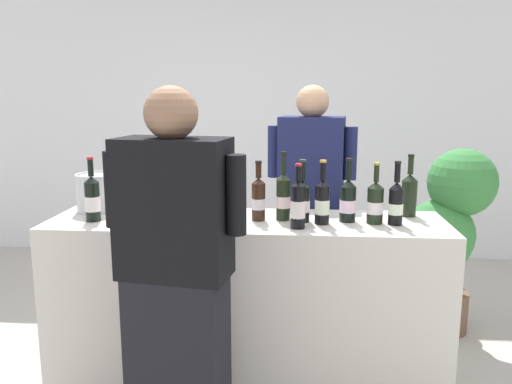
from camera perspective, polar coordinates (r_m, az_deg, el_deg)
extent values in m
cube|color=white|center=(5.26, 1.75, 8.14)|extent=(8.00, 0.10, 2.80)
cube|color=beige|center=(2.90, -1.01, -12.64)|extent=(2.08, 0.56, 0.99)
cylinder|color=black|center=(2.72, 12.90, -1.47)|extent=(0.08, 0.08, 0.18)
cone|color=black|center=(2.70, 13.00, 0.74)|extent=(0.08, 0.08, 0.03)
cylinder|color=black|center=(2.69, 13.05, 1.98)|extent=(0.03, 0.03, 0.09)
cylinder|color=#B79333|center=(2.68, 13.10, 3.02)|extent=(0.03, 0.03, 0.01)
cylinder|color=silver|center=(2.72, 12.89, -1.66)|extent=(0.08, 0.08, 0.06)
cylinder|color=black|center=(2.82, -3.57, -0.63)|extent=(0.07, 0.07, 0.20)
cone|color=black|center=(2.80, -3.60, 1.73)|extent=(0.07, 0.07, 0.04)
cylinder|color=black|center=(2.79, -3.61, 2.97)|extent=(0.03, 0.03, 0.09)
cylinder|color=black|center=(2.78, -3.62, 3.96)|extent=(0.03, 0.03, 0.01)
cylinder|color=silver|center=(2.82, -3.57, -0.82)|extent=(0.07, 0.07, 0.06)
cylinder|color=black|center=(2.66, 7.25, -1.41)|extent=(0.07, 0.07, 0.20)
cone|color=black|center=(2.64, 7.31, 0.99)|extent=(0.07, 0.07, 0.03)
cylinder|color=black|center=(2.63, 7.34, 2.27)|extent=(0.03, 0.03, 0.09)
cylinder|color=#B79333|center=(2.62, 7.37, 3.37)|extent=(0.03, 0.03, 0.01)
cylinder|color=silver|center=(2.66, 7.25, -1.62)|extent=(0.07, 0.07, 0.07)
cylinder|color=black|center=(2.92, 16.39, -0.67)|extent=(0.08, 0.08, 0.19)
cone|color=black|center=(2.90, 16.51, 1.55)|extent=(0.08, 0.08, 0.04)
cylinder|color=black|center=(2.89, 16.58, 2.81)|extent=(0.03, 0.03, 0.09)
cylinder|color=black|center=(2.89, 16.64, 3.85)|extent=(0.03, 0.03, 0.01)
cylinder|color=black|center=(2.71, 15.04, -1.60)|extent=(0.07, 0.07, 0.18)
cone|color=black|center=(2.69, 15.16, 0.67)|extent=(0.07, 0.07, 0.04)
cylinder|color=black|center=(2.68, 15.22, 2.03)|extent=(0.03, 0.03, 0.09)
cylinder|color=black|center=(2.68, 15.28, 3.15)|extent=(0.03, 0.03, 0.01)
cylinder|color=silver|center=(2.72, 15.03, -1.78)|extent=(0.07, 0.07, 0.06)
cylinder|color=black|center=(2.83, -17.45, -1.02)|extent=(0.08, 0.08, 0.20)
cone|color=black|center=(2.81, -17.59, 1.33)|extent=(0.08, 0.08, 0.03)
cylinder|color=black|center=(2.80, -17.66, 2.53)|extent=(0.03, 0.03, 0.09)
cylinder|color=maroon|center=(2.79, -17.71, 3.54)|extent=(0.03, 0.03, 0.01)
cylinder|color=silver|center=(2.83, -17.44, -1.22)|extent=(0.08, 0.08, 0.08)
cylinder|color=black|center=(2.56, 4.61, -1.65)|extent=(0.07, 0.07, 0.21)
cone|color=black|center=(2.54, 4.66, 0.98)|extent=(0.07, 0.07, 0.03)
cylinder|color=black|center=(2.53, 4.67, 2.06)|extent=(0.03, 0.03, 0.07)
cylinder|color=maroon|center=(2.52, 4.69, 2.99)|extent=(0.03, 0.03, 0.01)
cylinder|color=silver|center=(2.56, 4.61, -1.88)|extent=(0.07, 0.07, 0.09)
cylinder|color=black|center=(2.73, 10.01, -1.32)|extent=(0.08, 0.08, 0.18)
cone|color=black|center=(2.71, 10.09, 0.96)|extent=(0.08, 0.08, 0.04)
cylinder|color=black|center=(2.70, 10.14, 2.37)|extent=(0.03, 0.03, 0.10)
cylinder|color=black|center=(2.69, 10.17, 3.53)|extent=(0.04, 0.04, 0.01)
cylinder|color=silver|center=(2.73, 10.00, -1.50)|extent=(0.08, 0.08, 0.07)
cylinder|color=black|center=(2.72, 2.99, -0.86)|extent=(0.07, 0.07, 0.21)
cone|color=black|center=(2.70, 3.02, 1.72)|extent=(0.07, 0.07, 0.03)
cylinder|color=black|center=(2.69, 3.03, 3.12)|extent=(0.03, 0.03, 0.10)
cylinder|color=black|center=(2.68, 3.05, 4.30)|extent=(0.03, 0.03, 0.01)
cylinder|color=silver|center=(2.72, 2.99, -1.08)|extent=(0.07, 0.07, 0.06)
cylinder|color=black|center=(2.71, 0.26, -1.10)|extent=(0.07, 0.07, 0.20)
cone|color=black|center=(2.69, 0.27, 1.24)|extent=(0.07, 0.07, 0.03)
cylinder|color=black|center=(2.68, 0.27, 2.37)|extent=(0.03, 0.03, 0.08)
cylinder|color=black|center=(2.67, 0.27, 3.31)|extent=(0.04, 0.04, 0.01)
cylinder|color=silver|center=(2.71, 0.26, -1.30)|extent=(0.07, 0.07, 0.06)
cylinder|color=black|center=(2.69, 5.07, -1.34)|extent=(0.08, 0.08, 0.18)
cone|color=black|center=(2.67, 5.11, 0.92)|extent=(0.08, 0.08, 0.03)
cylinder|color=black|center=(2.66, 5.13, 2.28)|extent=(0.03, 0.03, 0.10)
cylinder|color=#333338|center=(2.65, 5.15, 3.44)|extent=(0.04, 0.04, 0.01)
cylinder|color=silver|center=(2.69, 5.07, -1.54)|extent=(0.08, 0.08, 0.06)
cylinder|color=silver|center=(2.66, -3.83, -3.45)|extent=(0.07, 0.07, 0.00)
cylinder|color=silver|center=(2.65, -3.85, -2.50)|extent=(0.01, 0.01, 0.09)
ellipsoid|color=silver|center=(2.63, -3.87, -0.60)|extent=(0.07, 0.07, 0.10)
ellipsoid|color=maroon|center=(2.64, -3.87, -0.98)|extent=(0.06, 0.06, 0.04)
cylinder|color=silver|center=(3.06, -16.94, -0.12)|extent=(0.23, 0.23, 0.20)
torus|color=silver|center=(3.04, -17.05, 1.83)|extent=(0.24, 0.24, 0.01)
cube|color=black|center=(3.43, 5.83, -9.44)|extent=(0.38, 0.29, 0.93)
cube|color=#191E47|center=(3.25, 6.09, 3.11)|extent=(0.42, 0.29, 0.58)
sphere|color=tan|center=(3.22, 6.22, 9.81)|extent=(0.20, 0.20, 0.20)
cylinder|color=#191E47|center=(3.22, 10.30, 4.18)|extent=(0.08, 0.08, 0.32)
cylinder|color=#191E47|center=(3.27, 1.99, 4.45)|extent=(0.08, 0.08, 0.32)
cube|color=black|center=(2.41, -8.42, -19.20)|extent=(0.43, 0.30, 0.90)
cube|color=black|center=(2.14, -8.97, -1.81)|extent=(0.48, 0.31, 0.57)
sphere|color=#8C664C|center=(2.09, -9.29, 8.52)|extent=(0.22, 0.22, 0.22)
cylinder|color=black|center=(2.24, -15.27, 0.30)|extent=(0.08, 0.08, 0.32)
cylinder|color=black|center=(2.04, -2.17, -0.33)|extent=(0.08, 0.08, 0.32)
cylinder|color=brown|center=(3.98, 20.07, -12.11)|extent=(0.29, 0.29, 0.29)
sphere|color=#387F3D|center=(3.71, 19.38, -4.37)|extent=(0.47, 0.47, 0.47)
sphere|color=#387F3D|center=(3.82, 19.45, -5.31)|extent=(0.35, 0.35, 0.35)
sphere|color=#387F3D|center=(3.76, 20.15, -5.30)|extent=(0.33, 0.33, 0.33)
sphere|color=#387F3D|center=(3.79, 21.63, 1.56)|extent=(0.37, 0.37, 0.37)
sphere|color=#387F3D|center=(3.83, 20.93, 1.09)|extent=(0.29, 0.29, 0.29)
sphere|color=#387F3D|center=(3.68, 21.63, 0.99)|extent=(0.45, 0.45, 0.45)
sphere|color=#387F3D|center=(3.78, 19.63, -3.64)|extent=(0.29, 0.29, 0.29)
cylinder|color=#4C3823|center=(3.83, 20.50, -5.99)|extent=(0.05, 0.05, 0.60)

